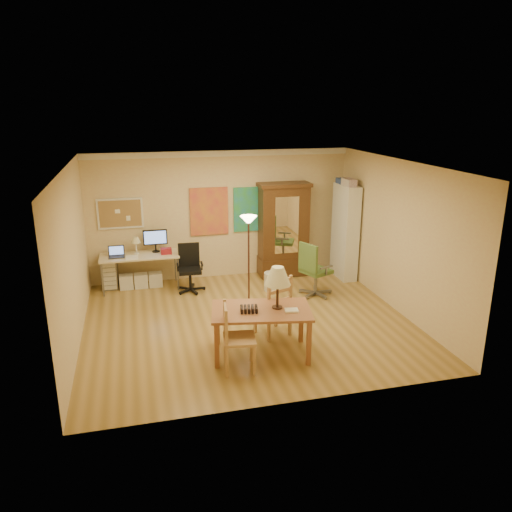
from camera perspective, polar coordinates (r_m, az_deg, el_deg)
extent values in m
plane|color=olive|center=(8.71, -0.93, -7.51)|extent=(5.50, 5.50, 0.00)
cube|color=white|center=(10.38, -4.16, 11.61)|extent=(5.50, 0.08, 0.12)
cube|color=#A27D4C|center=(10.41, -15.25, 4.71)|extent=(0.90, 0.04, 0.62)
cube|color=gold|center=(10.53, -5.38, 5.10)|extent=(0.80, 0.04, 1.00)
cube|color=teal|center=(10.69, -0.59, 5.37)|extent=(0.75, 0.04, 0.95)
cube|color=brown|center=(7.37, 0.60, -6.26)|extent=(1.58, 1.12, 0.04)
cube|color=brown|center=(7.18, -4.50, -10.20)|extent=(0.08, 0.08, 0.69)
cube|color=brown|center=(7.27, 6.06, -9.87)|extent=(0.08, 0.08, 0.69)
cube|color=brown|center=(7.84, -4.44, -7.73)|extent=(0.08, 0.08, 0.69)
cube|color=brown|center=(7.92, 5.18, -7.47)|extent=(0.08, 0.08, 0.69)
cylinder|color=black|center=(7.43, 2.44, -5.86)|extent=(0.15, 0.15, 0.02)
cylinder|color=black|center=(7.36, 2.46, -4.54)|extent=(0.04, 0.04, 0.39)
cone|color=beige|center=(7.25, 2.49, -2.27)|extent=(0.39, 0.39, 0.27)
cube|color=white|center=(7.31, 4.08, -6.22)|extent=(0.22, 0.18, 0.03)
cube|color=black|center=(7.28, -0.80, -6.09)|extent=(0.30, 0.26, 0.08)
cube|color=tan|center=(8.09, 1.91, -5.74)|extent=(0.60, 0.59, 0.04)
cube|color=tan|center=(8.44, 2.29, -6.61)|extent=(0.06, 0.06, 0.47)
cube|color=tan|center=(8.23, -0.09, -7.25)|extent=(0.06, 0.06, 0.47)
cube|color=tan|center=(8.16, 3.89, -7.53)|extent=(0.06, 0.06, 0.47)
cube|color=tan|center=(7.94, 1.47, -8.23)|extent=(0.06, 0.06, 0.47)
cube|color=tan|center=(7.95, 3.97, -4.06)|extent=(0.06, 0.06, 0.55)
cube|color=tan|center=(7.72, 1.50, -4.68)|extent=(0.06, 0.06, 0.55)
cube|color=tan|center=(7.81, 2.76, -3.99)|extent=(0.40, 0.17, 0.05)
cube|color=tan|center=(7.07, -1.91, -9.45)|extent=(0.50, 0.52, 0.04)
cube|color=tan|center=(7.02, -0.19, -11.91)|extent=(0.05, 0.05, 0.45)
cube|color=tan|center=(7.37, -0.52, -10.41)|extent=(0.05, 0.05, 0.45)
cube|color=tan|center=(7.00, -3.34, -12.05)|extent=(0.05, 0.05, 0.45)
cube|color=tan|center=(7.35, -3.51, -10.54)|extent=(0.05, 0.05, 0.45)
cube|color=tan|center=(6.76, -3.41, -8.28)|extent=(0.05, 0.05, 0.52)
cube|color=tan|center=(7.12, -3.58, -6.91)|extent=(0.05, 0.05, 0.52)
cube|color=tan|center=(6.92, -3.51, -7.19)|extent=(0.09, 0.40, 0.05)
cylinder|color=#46231C|center=(9.48, -0.82, -5.31)|extent=(0.25, 0.25, 0.03)
cylinder|color=#46231C|center=(9.20, -0.84, -0.72)|extent=(0.03, 0.03, 1.59)
cone|color=#FFE0A5|center=(8.99, -0.86, 4.21)|extent=(0.31, 0.31, 0.13)
cube|color=beige|center=(10.26, -13.19, 0.03)|extent=(1.55, 0.68, 0.03)
cylinder|color=slate|center=(10.12, -17.13, -2.65)|extent=(0.03, 0.03, 0.68)
cylinder|color=slate|center=(10.12, -8.91, -2.06)|extent=(0.03, 0.03, 0.68)
cylinder|color=slate|center=(10.67, -17.00, -1.62)|extent=(0.03, 0.03, 0.68)
cylinder|color=slate|center=(10.67, -9.21, -1.06)|extent=(0.03, 0.03, 0.68)
cube|color=black|center=(10.22, -15.63, -0.10)|extent=(0.31, 0.21, 0.02)
cube|color=black|center=(10.34, -15.67, 0.69)|extent=(0.31, 0.05, 0.20)
cube|color=black|center=(10.32, -11.45, 2.12)|extent=(0.48, 0.04, 0.31)
cone|color=beige|center=(10.27, -13.59, 1.79)|extent=(0.19, 0.19, 0.12)
cube|color=white|center=(10.12, -14.00, -0.17)|extent=(0.24, 0.31, 0.01)
cube|color=maroon|center=(10.21, -10.23, 0.56)|extent=(0.21, 0.16, 0.12)
cube|color=white|center=(10.48, -14.58, -2.87)|extent=(0.27, 0.23, 0.29)
cube|color=white|center=(10.48, -13.00, -2.75)|extent=(0.27, 0.23, 0.29)
cube|color=silver|center=(10.48, -11.41, -2.64)|extent=(0.27, 0.23, 0.29)
cylinder|color=black|center=(10.06, -7.51, -2.79)|extent=(0.05, 0.05, 0.37)
cube|color=black|center=(9.99, -7.56, -1.65)|extent=(0.46, 0.45, 0.06)
cube|color=black|center=(10.10, -7.68, 0.18)|extent=(0.42, 0.07, 0.48)
cube|color=black|center=(9.94, -8.95, -1.03)|extent=(0.05, 0.28, 0.03)
cube|color=black|center=(9.97, -6.22, -0.88)|extent=(0.05, 0.28, 0.03)
cylinder|color=slate|center=(9.85, 6.84, -3.02)|extent=(0.06, 0.06, 0.42)
cube|color=#3E662E|center=(9.77, 6.89, -1.70)|extent=(0.64, 0.65, 0.07)
cube|color=#3E662E|center=(9.52, 5.97, -0.20)|extent=(0.24, 0.46, 0.54)
cube|color=slate|center=(9.54, 8.04, -1.29)|extent=(0.30, 0.16, 0.03)
cube|color=slate|center=(9.91, 5.83, -0.51)|extent=(0.30, 0.16, 0.03)
cube|color=slate|center=(10.55, -16.41, -1.91)|extent=(0.31, 0.36, 0.63)
cube|color=silver|center=(10.38, -16.44, -2.24)|extent=(0.27, 0.02, 0.54)
cube|color=#351B0E|center=(10.76, 3.15, 2.83)|extent=(1.03, 0.47, 1.96)
cube|color=#351B0E|center=(10.97, 3.09, -1.08)|extent=(1.06, 0.50, 0.39)
cube|color=white|center=(10.49, 3.55, 3.51)|extent=(0.51, 0.01, 1.21)
cube|color=#351B0E|center=(10.55, 3.24, 8.13)|extent=(1.10, 0.52, 0.07)
cube|color=white|center=(10.78, 10.15, 2.74)|extent=(0.30, 0.80, 2.00)
cube|color=#993333|center=(10.77, 10.13, -0.15)|extent=(0.18, 0.40, 0.24)
cube|color=#334C99|center=(10.80, 9.70, 6.39)|extent=(0.18, 0.28, 0.20)
cylinder|color=silver|center=(10.04, 1.77, -2.93)|extent=(0.30, 0.30, 0.38)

